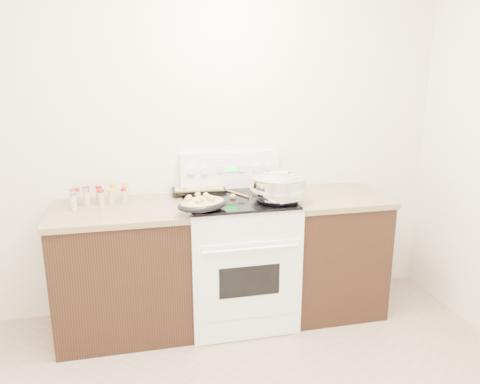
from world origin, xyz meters
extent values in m
cube|color=silver|center=(0.00, 1.77, 1.35)|extent=(4.00, 0.05, 2.70)
cube|color=black|center=(-0.48, 1.43, 0.44)|extent=(0.90, 0.64, 0.88)
cube|color=brown|center=(-0.48, 1.43, 0.90)|extent=(0.93, 0.67, 0.04)
cube|color=black|center=(1.08, 1.43, 0.44)|extent=(0.70, 0.64, 0.88)
cube|color=brown|center=(1.08, 1.43, 0.90)|extent=(0.73, 0.67, 0.04)
cube|color=white|center=(0.35, 1.42, 0.46)|extent=(0.76, 0.66, 0.92)
cube|color=white|center=(0.35, 1.08, 0.45)|extent=(0.70, 0.01, 0.55)
cube|color=black|center=(0.35, 1.08, 0.46)|extent=(0.42, 0.01, 0.22)
cylinder|color=white|center=(0.35, 1.04, 0.70)|extent=(0.65, 0.02, 0.02)
cube|color=white|center=(0.35, 1.09, 0.08)|extent=(0.70, 0.01, 0.14)
cube|color=silver|center=(0.35, 1.42, 0.93)|extent=(0.78, 0.68, 0.01)
cube|color=black|center=(0.35, 1.42, 0.94)|extent=(0.74, 0.64, 0.01)
cube|color=white|center=(0.35, 1.72, 1.08)|extent=(0.76, 0.07, 0.28)
cylinder|color=white|center=(0.05, 1.67, 1.10)|extent=(0.06, 0.02, 0.06)
cylinder|color=white|center=(0.15, 1.67, 1.10)|extent=(0.06, 0.02, 0.06)
cylinder|color=white|center=(0.55, 1.67, 1.10)|extent=(0.06, 0.02, 0.06)
cylinder|color=white|center=(0.65, 1.67, 1.10)|extent=(0.06, 0.02, 0.06)
cube|color=#19E533|center=(0.35, 1.67, 1.10)|extent=(0.09, 0.00, 0.04)
cube|color=silver|center=(0.27, 1.67, 1.10)|extent=(0.05, 0.00, 0.05)
cube|color=silver|center=(0.43, 1.67, 1.10)|extent=(0.05, 0.00, 0.05)
ellipsoid|color=silver|center=(0.60, 1.28, 1.02)|extent=(0.42, 0.42, 0.24)
cylinder|color=silver|center=(0.60, 1.28, 0.95)|extent=(0.22, 0.22, 0.01)
torus|color=silver|center=(0.60, 1.28, 1.12)|extent=(0.40, 0.40, 0.02)
cylinder|color=silver|center=(0.60, 1.28, 1.05)|extent=(0.38, 0.38, 0.13)
cylinder|color=brown|center=(0.60, 1.28, 1.10)|extent=(0.35, 0.35, 0.00)
cube|color=#C0B38E|center=(0.65, 1.19, 1.11)|extent=(0.03, 0.03, 0.02)
cube|color=#C0B38E|center=(0.63, 1.35, 1.11)|extent=(0.03, 0.03, 0.02)
cube|color=#C0B38E|center=(0.57, 1.39, 1.11)|extent=(0.05, 0.05, 0.03)
cube|color=#C0B38E|center=(0.67, 1.23, 1.11)|extent=(0.03, 0.03, 0.02)
cube|color=#C0B38E|center=(0.68, 1.25, 1.11)|extent=(0.03, 0.03, 0.02)
cube|color=#C0B38E|center=(0.67, 1.27, 1.11)|extent=(0.05, 0.05, 0.03)
cube|color=#C0B38E|center=(0.73, 1.33, 1.11)|extent=(0.03, 0.03, 0.02)
cube|color=#C0B38E|center=(0.60, 1.30, 1.11)|extent=(0.03, 0.03, 0.02)
cube|color=#C0B38E|center=(0.50, 1.22, 1.11)|extent=(0.03, 0.03, 0.02)
cube|color=#C0B38E|center=(0.71, 1.24, 1.11)|extent=(0.04, 0.04, 0.03)
cube|color=#C0B38E|center=(0.58, 1.37, 1.11)|extent=(0.04, 0.04, 0.03)
cube|color=#C0B38E|center=(0.74, 1.23, 1.11)|extent=(0.03, 0.03, 0.03)
cube|color=#C0B38E|center=(0.54, 1.41, 1.11)|extent=(0.03, 0.03, 0.02)
cube|color=#C0B38E|center=(0.49, 1.19, 1.11)|extent=(0.04, 0.04, 0.02)
cube|color=#C0B38E|center=(0.54, 1.28, 1.11)|extent=(0.04, 0.04, 0.03)
cube|color=#C0B38E|center=(0.60, 1.30, 1.11)|extent=(0.03, 0.03, 0.02)
cube|color=#C0B38E|center=(0.63, 1.28, 1.11)|extent=(0.03, 0.03, 0.02)
ellipsoid|color=black|center=(0.06, 1.18, 0.98)|extent=(0.42, 0.37, 0.08)
ellipsoid|color=tan|center=(0.06, 1.18, 1.00)|extent=(0.38, 0.33, 0.06)
sphere|color=tan|center=(0.03, 1.13, 1.03)|extent=(0.05, 0.05, 0.05)
sphere|color=tan|center=(0.11, 1.14, 1.03)|extent=(0.05, 0.05, 0.05)
sphere|color=tan|center=(0.02, 1.11, 1.03)|extent=(0.04, 0.04, 0.04)
sphere|color=tan|center=(0.10, 1.16, 1.03)|extent=(0.04, 0.04, 0.04)
sphere|color=tan|center=(-0.04, 1.17, 1.03)|extent=(0.04, 0.04, 0.04)
sphere|color=tan|center=(0.09, 1.22, 1.03)|extent=(0.04, 0.04, 0.04)
sphere|color=tan|center=(-0.03, 1.18, 1.03)|extent=(0.04, 0.04, 0.04)
sphere|color=tan|center=(0.04, 1.26, 1.03)|extent=(0.04, 0.04, 0.04)
cube|color=black|center=(0.10, 1.70, 0.95)|extent=(0.41, 0.30, 0.02)
cube|color=tan|center=(0.10, 1.70, 0.97)|extent=(0.37, 0.26, 0.02)
sphere|color=tan|center=(0.16, 1.78, 0.98)|extent=(0.04, 0.04, 0.04)
sphere|color=tan|center=(0.24, 1.76, 0.98)|extent=(0.04, 0.04, 0.04)
sphere|color=tan|center=(0.22, 1.73, 0.98)|extent=(0.04, 0.04, 0.04)
sphere|color=tan|center=(0.00, 1.62, 0.98)|extent=(0.04, 0.04, 0.04)
sphere|color=tan|center=(0.08, 1.78, 0.98)|extent=(0.04, 0.04, 0.04)
sphere|color=tan|center=(0.00, 1.76, 0.98)|extent=(0.04, 0.04, 0.04)
sphere|color=tan|center=(0.04, 1.76, 0.98)|extent=(0.04, 0.04, 0.04)
sphere|color=tan|center=(0.08, 1.79, 0.98)|extent=(0.04, 0.04, 0.04)
sphere|color=tan|center=(0.18, 1.70, 0.98)|extent=(0.04, 0.04, 0.04)
sphere|color=tan|center=(0.16, 1.63, 0.98)|extent=(0.04, 0.04, 0.04)
cylinder|color=#AE744F|center=(0.36, 1.51, 0.95)|extent=(0.13, 0.24, 0.01)
sphere|color=#AE744F|center=(0.31, 1.41, 0.96)|extent=(0.04, 0.04, 0.04)
sphere|color=#9AD1E5|center=(0.63, 1.18, 0.98)|extent=(0.08, 0.08, 0.08)
cylinder|color=#9AD1E5|center=(0.71, 1.25, 1.00)|extent=(0.21, 0.20, 0.07)
cylinder|color=#BFB28C|center=(-0.77, 1.62, 0.96)|extent=(0.05, 0.05, 0.09)
cylinder|color=#B21414|center=(-0.77, 1.62, 1.02)|extent=(0.05, 0.05, 0.02)
cylinder|color=#BFB28C|center=(-0.70, 1.62, 0.97)|extent=(0.05, 0.05, 0.10)
cylinder|color=#B21414|center=(-0.70, 1.62, 1.02)|extent=(0.05, 0.05, 0.02)
cylinder|color=#BFB28C|center=(-0.62, 1.63, 0.97)|extent=(0.04, 0.04, 0.09)
cylinder|color=#B21414|center=(-0.62, 1.63, 1.02)|extent=(0.04, 0.04, 0.02)
cylinder|color=#BFB28C|center=(-0.52, 1.63, 0.97)|extent=(0.04, 0.04, 0.11)
cylinder|color=gold|center=(-0.52, 1.63, 1.04)|extent=(0.05, 0.05, 0.02)
cylinder|color=#BFB28C|center=(-0.43, 1.63, 0.97)|extent=(0.05, 0.05, 0.11)
cylinder|color=gold|center=(-0.43, 1.63, 1.04)|extent=(0.05, 0.05, 0.02)
cylinder|color=#BFB28C|center=(-0.79, 1.54, 0.98)|extent=(0.04, 0.04, 0.11)
cylinder|color=#B2B2B7|center=(-0.79, 1.54, 1.04)|extent=(0.04, 0.04, 0.02)
cylinder|color=#BFB28C|center=(-0.70, 1.54, 0.97)|extent=(0.04, 0.04, 0.10)
cylinder|color=#B2B2B7|center=(-0.70, 1.54, 1.03)|extent=(0.05, 0.05, 0.02)
cylinder|color=#BFB28C|center=(-0.60, 1.54, 0.97)|extent=(0.05, 0.05, 0.09)
cylinder|color=#B21414|center=(-0.60, 1.54, 1.02)|extent=(0.05, 0.05, 0.02)
cylinder|color=#BFB28C|center=(-0.53, 1.55, 0.96)|extent=(0.04, 0.04, 0.09)
cylinder|color=gold|center=(-0.53, 1.55, 1.02)|extent=(0.05, 0.05, 0.02)
cylinder|color=#BFB28C|center=(-0.44, 1.54, 0.97)|extent=(0.04, 0.04, 0.09)
cylinder|color=#B21414|center=(-0.44, 1.54, 1.02)|extent=(0.04, 0.04, 0.02)
cylinder|color=#BFB28C|center=(-0.77, 1.45, 0.97)|extent=(0.04, 0.04, 0.11)
cylinder|color=#B2B2B7|center=(-0.77, 1.45, 1.03)|extent=(0.04, 0.04, 0.02)
camera|label=1|loc=(-0.35, -1.71, 1.86)|focal=35.00mm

